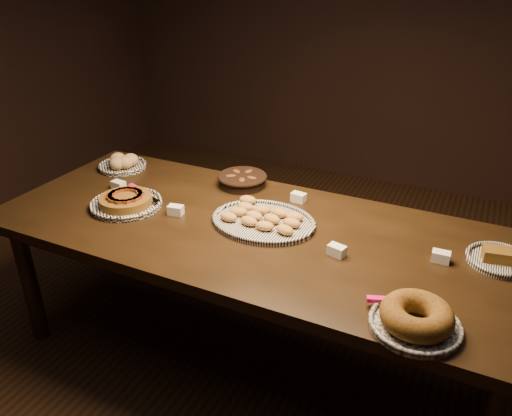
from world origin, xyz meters
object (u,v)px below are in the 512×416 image
at_px(apple_tart_plate, 126,202).
at_px(bundt_cake_plate, 416,318).
at_px(madeleine_platter, 263,219).
at_px(buffet_table, 251,240).

distance_m(apple_tart_plate, bundt_cake_plate, 1.45).
xyz_separation_m(apple_tart_plate, bundt_cake_plate, (1.42, -0.30, 0.02)).
bearing_deg(madeleine_platter, buffet_table, -118.06).
relative_size(apple_tart_plate, bundt_cake_plate, 1.06).
height_order(madeleine_platter, bundt_cake_plate, bundt_cake_plate).
xyz_separation_m(buffet_table, apple_tart_plate, (-0.64, -0.08, 0.10)).
bearing_deg(buffet_table, apple_tart_plate, -172.53).
xyz_separation_m(buffet_table, madeleine_platter, (0.04, 0.05, 0.09)).
xyz_separation_m(apple_tart_plate, madeleine_platter, (0.67, 0.13, -0.00)).
distance_m(buffet_table, madeleine_platter, 0.11).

